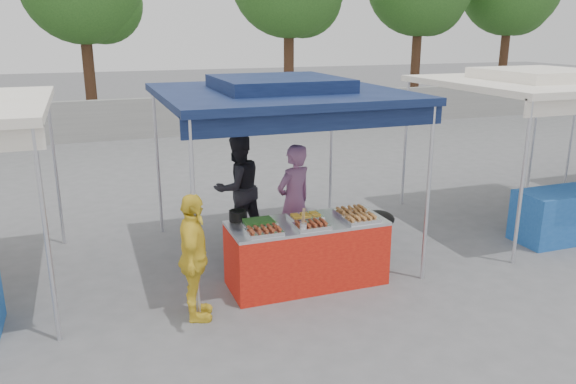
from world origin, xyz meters
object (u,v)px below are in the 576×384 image
object	(u,v)px
cooking_pot	(238,216)
vendor_woman	(294,202)
customer_person	(194,258)
helper_man	(238,188)
vendor_table	(307,253)
wok_burner	(377,233)

from	to	relation	value
cooking_pot	vendor_woman	world-z (taller)	vendor_woman
vendor_woman	customer_person	xyz separation A→B (m)	(-1.69, -1.31, -0.09)
helper_man	vendor_table	bearing A→B (deg)	83.82
vendor_table	helper_man	bearing A→B (deg)	102.09
vendor_woman	customer_person	world-z (taller)	vendor_woman
wok_burner	cooking_pot	bearing A→B (deg)	174.20
helper_man	wok_burner	bearing A→B (deg)	115.83
wok_burner	customer_person	bearing A→B (deg)	-169.27
customer_person	wok_burner	bearing A→B (deg)	-62.65
wok_burner	vendor_woman	size ratio (longest dim) A/B	0.47
wok_burner	customer_person	xyz separation A→B (m)	(-2.69, -0.67, 0.28)
vendor_woman	wok_burner	bearing A→B (deg)	123.97
wok_burner	customer_person	size ratio (longest dim) A/B	0.53
vendor_table	vendor_woman	size ratio (longest dim) A/B	1.20
vendor_table	cooking_pot	xyz separation A→B (m)	(-0.81, 0.34, 0.49)
helper_man	customer_person	world-z (taller)	helper_man
customer_person	cooking_pot	bearing A→B (deg)	-30.15
wok_burner	vendor_table	bearing A→B (deg)	-171.10
wok_burner	customer_person	world-z (taller)	customer_person
customer_person	vendor_table	bearing A→B (deg)	-61.28
wok_burner	helper_man	distance (m)	2.27
vendor_woman	customer_person	bearing A→B (deg)	14.46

